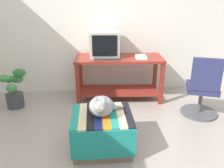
{
  "coord_description": "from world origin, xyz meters",
  "views": [
    {
      "loc": [
        -0.17,
        -1.94,
        1.64
      ],
      "look_at": [
        0.06,
        0.85,
        0.55
      ],
      "focal_mm": 36.65,
      "sensor_mm": 36.0,
      "label": 1
    }
  ],
  "objects_px": {
    "ottoman_with_blanket": "(102,131)",
    "potted_plant": "(14,91)",
    "desk": "(119,71)",
    "keyboard": "(107,58)",
    "book": "(141,57)",
    "tv_monitor": "(104,44)",
    "office_chair": "(202,91)",
    "cat": "(101,106)"
  },
  "relations": [
    {
      "from": "desk",
      "to": "cat",
      "type": "xyz_separation_m",
      "value": [
        -0.34,
        -1.35,
        0.05
      ]
    },
    {
      "from": "keyboard",
      "to": "ottoman_with_blanket",
      "type": "xyz_separation_m",
      "value": [
        -0.14,
        -1.23,
        -0.51
      ]
    },
    {
      "from": "tv_monitor",
      "to": "office_chair",
      "type": "relative_size",
      "value": 0.56
    },
    {
      "from": "book",
      "to": "office_chair",
      "type": "bearing_deg",
      "value": -34.64
    },
    {
      "from": "ottoman_with_blanket",
      "to": "cat",
      "type": "distance_m",
      "value": 0.32
    },
    {
      "from": "tv_monitor",
      "to": "ottoman_with_blanket",
      "type": "distance_m",
      "value": 1.61
    },
    {
      "from": "keyboard",
      "to": "office_chair",
      "type": "relative_size",
      "value": 0.45
    },
    {
      "from": "cat",
      "to": "potted_plant",
      "type": "distance_m",
      "value": 1.76
    },
    {
      "from": "desk",
      "to": "keyboard",
      "type": "relative_size",
      "value": 3.54
    },
    {
      "from": "book",
      "to": "keyboard",
      "type": "bearing_deg",
      "value": -168.44
    },
    {
      "from": "ottoman_with_blanket",
      "to": "office_chair",
      "type": "height_order",
      "value": "office_chair"
    },
    {
      "from": "desk",
      "to": "potted_plant",
      "type": "distance_m",
      "value": 1.67
    },
    {
      "from": "ottoman_with_blanket",
      "to": "potted_plant",
      "type": "relative_size",
      "value": 1.07
    },
    {
      "from": "book",
      "to": "cat",
      "type": "distance_m",
      "value": 1.47
    },
    {
      "from": "keyboard",
      "to": "ottoman_with_blanket",
      "type": "height_order",
      "value": "keyboard"
    },
    {
      "from": "book",
      "to": "office_chair",
      "type": "xyz_separation_m",
      "value": [
        0.76,
        -0.64,
        -0.34
      ]
    },
    {
      "from": "desk",
      "to": "book",
      "type": "bearing_deg",
      "value": -7.19
    },
    {
      "from": "desk",
      "to": "keyboard",
      "type": "xyz_separation_m",
      "value": [
        -0.2,
        -0.12,
        0.24
      ]
    },
    {
      "from": "book",
      "to": "office_chair",
      "type": "height_order",
      "value": "office_chair"
    },
    {
      "from": "desk",
      "to": "office_chair",
      "type": "height_order",
      "value": "office_chair"
    },
    {
      "from": "cat",
      "to": "potted_plant",
      "type": "height_order",
      "value": "cat"
    },
    {
      "from": "book",
      "to": "ottoman_with_blanket",
      "type": "xyz_separation_m",
      "value": [
        -0.68,
        -1.28,
        -0.51
      ]
    },
    {
      "from": "desk",
      "to": "tv_monitor",
      "type": "bearing_deg",
      "value": 158.86
    },
    {
      "from": "keyboard",
      "to": "book",
      "type": "bearing_deg",
      "value": 7.35
    },
    {
      "from": "potted_plant",
      "to": "book",
      "type": "bearing_deg",
      "value": 3.86
    },
    {
      "from": "tv_monitor",
      "to": "office_chair",
      "type": "xyz_separation_m",
      "value": [
        1.33,
        -0.8,
        -0.53
      ]
    },
    {
      "from": "desk",
      "to": "ottoman_with_blanket",
      "type": "distance_m",
      "value": 1.41
    },
    {
      "from": "book",
      "to": "potted_plant",
      "type": "bearing_deg",
      "value": -170.82
    },
    {
      "from": "potted_plant",
      "to": "keyboard",
      "type": "bearing_deg",
      "value": 2.96
    },
    {
      "from": "desk",
      "to": "tv_monitor",
      "type": "xyz_separation_m",
      "value": [
        -0.23,
        0.1,
        0.43
      ]
    },
    {
      "from": "tv_monitor",
      "to": "cat",
      "type": "bearing_deg",
      "value": -91.56
    },
    {
      "from": "cat",
      "to": "office_chair",
      "type": "bearing_deg",
      "value": 31.34
    },
    {
      "from": "tv_monitor",
      "to": "ottoman_with_blanket",
      "type": "height_order",
      "value": "tv_monitor"
    },
    {
      "from": "keyboard",
      "to": "potted_plant",
      "type": "height_order",
      "value": "keyboard"
    },
    {
      "from": "desk",
      "to": "book",
      "type": "height_order",
      "value": "book"
    },
    {
      "from": "desk",
      "to": "cat",
      "type": "distance_m",
      "value": 1.39
    },
    {
      "from": "tv_monitor",
      "to": "desk",
      "type": "bearing_deg",
      "value": -21.14
    },
    {
      "from": "desk",
      "to": "office_chair",
      "type": "relative_size",
      "value": 1.59
    },
    {
      "from": "tv_monitor",
      "to": "book",
      "type": "height_order",
      "value": "tv_monitor"
    },
    {
      "from": "desk",
      "to": "tv_monitor",
      "type": "distance_m",
      "value": 0.49
    },
    {
      "from": "potted_plant",
      "to": "office_chair",
      "type": "distance_m",
      "value": 2.79
    },
    {
      "from": "cat",
      "to": "office_chair",
      "type": "relative_size",
      "value": 0.46
    }
  ]
}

